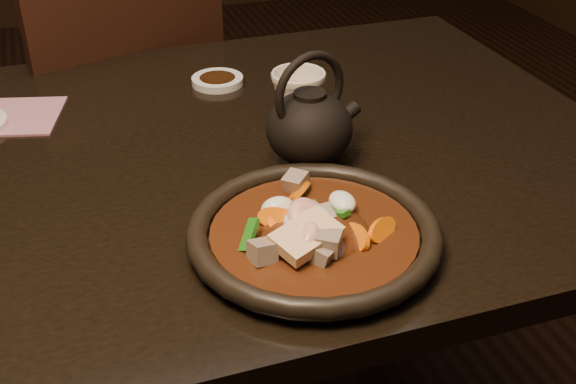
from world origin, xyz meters
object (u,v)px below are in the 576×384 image
object	(u,v)px
chair	(120,137)
teapot	(310,124)
plate	(314,234)
tea_cup	(298,94)
table	(104,213)

from	to	relation	value
chair	teapot	size ratio (longest dim) A/B	5.46
plate	teapot	distance (m)	0.21
chair	teapot	world-z (taller)	teapot
tea_cup	teapot	bearing A→B (deg)	-103.28
plate	tea_cup	size ratio (longest dim) A/B	3.54
chair	teapot	bearing A→B (deg)	89.91
plate	teapot	bearing A→B (deg)	71.39
table	teapot	world-z (taller)	teapot
tea_cup	teapot	world-z (taller)	teapot
table	chair	distance (m)	0.61
table	teapot	size ratio (longest dim) A/B	9.51
chair	tea_cup	world-z (taller)	chair
chair	plate	world-z (taller)	chair
table	plate	xyz separation A→B (m)	(0.23, -0.28, 0.09)
plate	tea_cup	bearing A→B (deg)	73.63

